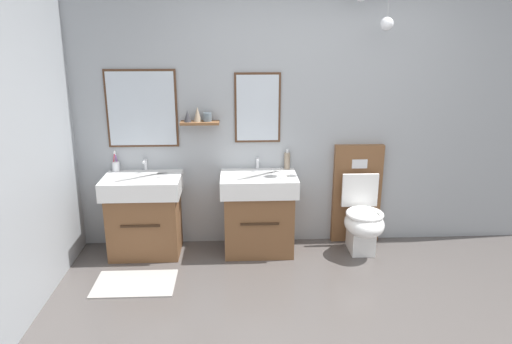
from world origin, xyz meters
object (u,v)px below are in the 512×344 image
object	(u,v)px
toilet	(360,212)
toothbrush_cup	(116,166)
soap_dispenser	(287,160)
vanity_sink_left	(145,213)
vanity_sink_right	(258,211)

from	to	relation	value
toilet	toothbrush_cup	bearing A→B (deg)	176.07
toilet	soap_dispenser	size ratio (longest dim) A/B	5.11
vanity_sink_left	vanity_sink_right	world-z (taller)	same
vanity_sink_left	vanity_sink_right	distance (m)	1.08
toothbrush_cup	vanity_sink_right	bearing A→B (deg)	-7.50
vanity_sink_left	toothbrush_cup	distance (m)	0.53
vanity_sink_left	vanity_sink_right	size ratio (longest dim) A/B	1.00
vanity_sink_left	soap_dispenser	world-z (taller)	soap_dispenser
vanity_sink_right	soap_dispenser	size ratio (longest dim) A/B	3.93
vanity_sink_left	soap_dispenser	distance (m)	1.45
toilet	vanity_sink_right	bearing A→B (deg)	-179.00
vanity_sink_left	vanity_sink_right	xyz separation A→B (m)	(1.08, 0.00, 0.00)
vanity_sink_left	soap_dispenser	size ratio (longest dim) A/B	3.93
toilet	toothbrush_cup	world-z (taller)	toilet
toilet	soap_dispenser	distance (m)	0.87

